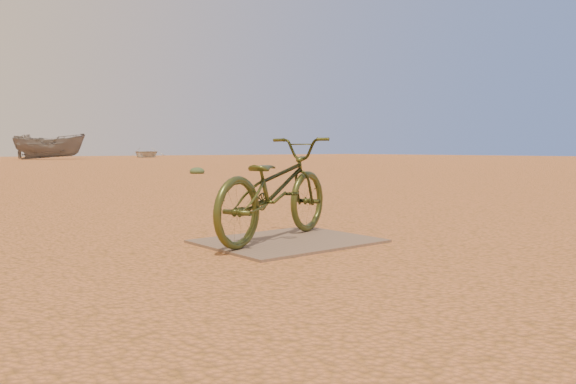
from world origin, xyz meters
TOP-DOWN VIEW (x-y plane):
  - ground at (0.00, 0.00)m, footprint 120.00×120.00m
  - plywood_board at (0.05, 0.59)m, footprint 1.41×1.12m
  - bicycle at (-0.02, 0.69)m, footprint 1.80×1.14m
  - boat_mid_right at (9.96, 41.79)m, footprint 5.49×3.26m
  - boat_far_right at (20.14, 46.84)m, footprint 5.07×5.42m
  - kale_b at (6.24, 12.94)m, footprint 0.48×0.48m

SIDE VIEW (x-z plane):
  - ground at x=0.00m, z-range 0.00..0.00m
  - kale_b at x=6.24m, z-range -0.13..0.13m
  - plywood_board at x=0.05m, z-range 0.00..0.02m
  - boat_far_right at x=20.14m, z-range 0.00..0.91m
  - bicycle at x=-0.02m, z-range 0.02..0.92m
  - boat_mid_right at x=9.96m, z-range 0.00..2.00m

